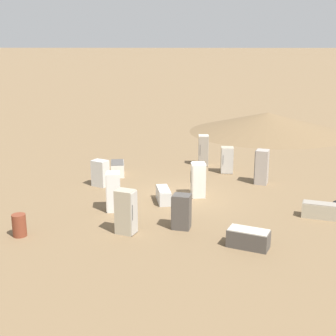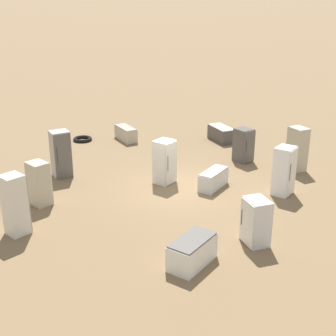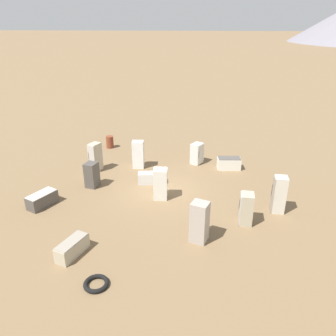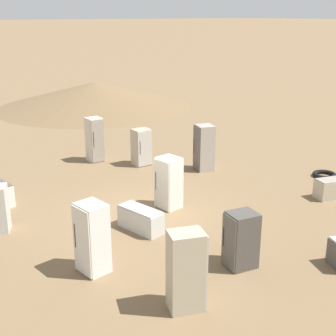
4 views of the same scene
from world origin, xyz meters
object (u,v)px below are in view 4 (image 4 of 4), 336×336
discarded_fridge_5 (169,183)px  discarded_fridge_1 (204,148)px  discarded_fridge_10 (186,271)px  discarded_fridge_0 (95,140)px  discarded_fridge_2 (141,219)px  discarded_fridge_4 (336,188)px  discarded_fridge_6 (141,147)px  discarded_fridge_11 (92,238)px  discarded_fridge_8 (241,240)px  scrap_tire (325,175)px

discarded_fridge_5 → discarded_fridge_1: bearing=-62.8°
discarded_fridge_10 → discarded_fridge_0: bearing=-177.4°
discarded_fridge_0 → discarded_fridge_2: discarded_fridge_0 is taller
discarded_fridge_4 → discarded_fridge_10: (8.33, 2.01, 0.58)m
discarded_fridge_6 → discarded_fridge_10: discarded_fridge_10 is taller
discarded_fridge_1 → discarded_fridge_4: (-1.78, 5.07, -0.60)m
discarded_fridge_0 → discarded_fridge_11: bearing=61.7°
discarded_fridge_1 → discarded_fridge_2: 6.15m
discarded_fridge_1 → discarded_fridge_10: 9.65m
discarded_fridge_0 → discarded_fridge_8: bearing=82.7°
discarded_fridge_2 → discarded_fridge_10: bearing=-119.9°
discarded_fridge_10 → discarded_fridge_11: size_ratio=1.01×
discarded_fridge_4 → discarded_fridge_10: discarded_fridge_10 is taller
discarded_fridge_8 → discarded_fridge_10: discarded_fridge_10 is taller
discarded_fridge_5 → discarded_fridge_10: discarded_fridge_10 is taller
discarded_fridge_4 → discarded_fridge_10: 8.59m
discarded_fridge_11 → scrap_tire: discarded_fridge_11 is taller
discarded_fridge_6 → discarded_fridge_8: discarded_fridge_6 is taller
discarded_fridge_1 → discarded_fridge_8: (4.32, 6.49, -0.21)m
discarded_fridge_2 → discarded_fridge_1: bearing=20.9°
discarded_fridge_5 → discarded_fridge_2: bearing=111.6°
discarded_fridge_10 → discarded_fridge_8: bearing=125.6°
discarded_fridge_8 → discarded_fridge_1: bearing=-22.4°
discarded_fridge_5 → discarded_fridge_6: bearing=-28.7°
discarded_fridge_0 → discarded_fridge_8: 10.33m
discarded_fridge_1 → scrap_tire: discarded_fridge_1 is taller
discarded_fridge_6 → scrap_tire: bearing=132.9°
discarded_fridge_6 → discarded_fridge_11: bearing=49.9°
discarded_fridge_8 → discarded_fridge_6: bearing=-5.8°
discarded_fridge_1 → discarded_fridge_5: (3.51, 2.32, -0.08)m
discarded_fridge_1 → discarded_fridge_8: bearing=164.0°
discarded_fridge_5 → discarded_fridge_8: discarded_fridge_5 is taller
discarded_fridge_1 → scrap_tire: size_ratio=2.01×
discarded_fridge_10 → scrap_tire: bearing=130.6°
discarded_fridge_5 → discarded_fridge_11: 4.50m
discarded_fridge_6 → discarded_fridge_10: size_ratio=0.85×
discarded_fridge_6 → discarded_fridge_8: size_ratio=1.06×
discarded_fridge_8 → discarded_fridge_10: (2.23, 0.60, 0.18)m
discarded_fridge_2 → scrap_tire: discarded_fridge_2 is taller
discarded_fridge_0 → discarded_fridge_2: size_ratio=1.25×
discarded_fridge_4 → discarded_fridge_8: size_ratio=1.10×
scrap_tire → discarded_fridge_2: bearing=-2.0°
discarded_fridge_0 → discarded_fridge_5: discarded_fridge_0 is taller
discarded_fridge_0 → scrap_tire: discarded_fridge_0 is taller
discarded_fridge_1 → scrap_tire: bearing=-119.1°
discarded_fridge_0 → discarded_fridge_6: bearing=128.6°
discarded_fridge_6 → scrap_tire: 7.54m
discarded_fridge_1 → discarded_fridge_8: size_ratio=1.28×
discarded_fridge_5 → discarded_fridge_6: (-1.82, -4.41, -0.08)m
discarded_fridge_11 → discarded_fridge_5: bearing=-68.1°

